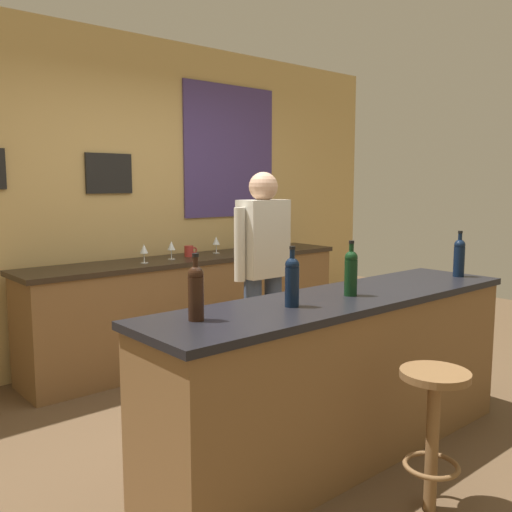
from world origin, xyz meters
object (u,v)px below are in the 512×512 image
wine_glass_a (144,250)px  wine_bottle_d (459,256)px  coffee_mug (189,251)px  wine_bottle_c (351,271)px  wine_bottle_b (292,280)px  wine_glass_d (240,241)px  bartender (263,266)px  bar_stool (433,417)px  wine_glass_e (255,238)px  wine_bottle_a (196,291)px  wine_glass_b (171,246)px  wine_glass_c (216,241)px

wine_glass_a → wine_bottle_d: bearing=-59.7°
coffee_mug → wine_bottle_c: bearing=-99.5°
wine_bottle_b → wine_bottle_c: size_ratio=1.00×
wine_glass_a → wine_glass_d: bearing=0.8°
bartender → wine_bottle_d: (0.75, -1.12, 0.12)m
wine_glass_a → wine_bottle_c: bearing=-85.6°
bartender → bar_stool: size_ratio=2.38×
bartender → bar_stool: (-0.43, -1.69, -0.48)m
bar_stool → wine_glass_e: (1.27, 2.75, 0.55)m
wine_bottle_a → wine_glass_a: size_ratio=1.97×
wine_glass_b → wine_glass_e: size_ratio=1.00×
bartender → wine_glass_b: bearing=99.4°
bar_stool → coffee_mug: coffee_mug is taller
wine_glass_b → wine_glass_c: same height
wine_bottle_b → wine_bottle_c: bearing=-1.6°
wine_bottle_b → wine_glass_a: size_ratio=1.97×
wine_glass_e → coffee_mug: size_ratio=1.24×
wine_bottle_a → wine_bottle_b: 0.53m
bartender → wine_bottle_a: size_ratio=5.29×
bar_stool → wine_glass_b: wine_glass_b is taller
wine_glass_b → coffee_mug: size_ratio=1.24×
wine_bottle_c → bar_stool: bearing=-102.4°
wine_bottle_b → bartender: bearing=55.0°
wine_glass_d → wine_glass_c: bearing=141.5°
wine_glass_e → coffee_mug: (-0.78, -0.01, -0.06)m
wine_bottle_c → wine_glass_a: wine_bottle_c is taller
wine_glass_a → bartender: bearing=-64.1°
bartender → wine_glass_e: size_ratio=10.45×
wine_bottle_b → wine_glass_d: size_ratio=1.97×
bar_stool → wine_bottle_c: 0.87m
wine_glass_a → wine_glass_e: bearing=5.4°
wine_bottle_d → bartender: bearing=123.7°
bartender → wine_glass_d: bartender is taller
wine_bottle_a → wine_glass_c: (1.65, 2.06, -0.05)m
wine_bottle_c → wine_glass_c: (0.68, 2.15, -0.05)m
wine_bottle_c → wine_glass_e: 2.41m
wine_glass_c → wine_glass_e: bearing=-3.4°
bartender → coffee_mug: bearing=87.1°
bar_stool → wine_bottle_b: (-0.30, 0.63, 0.60)m
wine_glass_a → wine_glass_c: bearing=10.2°
wine_bottle_b → wine_glass_a: wine_bottle_b is taller
wine_bottle_a → wine_bottle_b: same height
wine_bottle_c → wine_bottle_d: same height
wine_glass_a → wine_glass_c: same height
wine_glass_b → wine_glass_c: size_ratio=1.00×
coffee_mug → wine_bottle_b: bearing=-110.7°
bar_stool → wine_glass_e: 3.07m
wine_glass_e → bartender: bearing=-128.2°
wine_glass_d → wine_glass_e: 0.30m
wine_bottle_d → wine_glass_b: wine_bottle_d is taller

